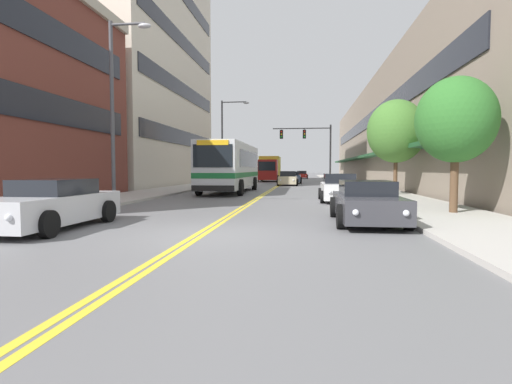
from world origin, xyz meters
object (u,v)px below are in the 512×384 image
object	(u,v)px
car_champagne_parked_left_mid	(239,178)
fire_hydrant	(385,194)
street_tree_right_mid	(396,131)
box_truck	(269,169)
city_bus	(231,165)
car_white_parked_right_mid	(339,188)
street_tree_right_near	(456,120)
car_silver_parked_left_near	(52,205)
street_lamp_left_near	(117,99)
car_red_moving_second	(302,175)
car_dark_grey_parked_right_foreground	(367,203)
car_slate_blue_moving_lead	(292,178)
traffic_signal_mast	(310,142)
car_beige_moving_third	(288,179)
street_lamp_left_far	(226,135)

from	to	relation	value
car_champagne_parked_left_mid	fire_hydrant	distance (m)	26.31
street_tree_right_mid	box_truck	bearing A→B (deg)	109.70
city_bus	car_champagne_parked_left_mid	world-z (taller)	city_bus
car_white_parked_right_mid	street_tree_right_near	distance (m)	7.30
car_silver_parked_left_near	car_champagne_parked_left_mid	distance (m)	31.45
street_lamp_left_near	street_tree_right_mid	xyz separation A→B (m)	(12.94, 8.69, -0.67)
fire_hydrant	car_white_parked_right_mid	bearing A→B (deg)	118.77
car_white_parked_right_mid	car_red_moving_second	bearing A→B (deg)	92.65
car_red_moving_second	car_dark_grey_parked_right_foreground	bearing A→B (deg)	-87.58
car_dark_grey_parked_right_foreground	car_white_parked_right_mid	bearing A→B (deg)	91.01
car_dark_grey_parked_right_foreground	car_slate_blue_moving_lead	distance (m)	33.42
traffic_signal_mast	street_tree_right_near	world-z (taller)	traffic_signal_mast
city_bus	car_red_moving_second	distance (m)	41.01
car_red_moving_second	box_truck	distance (m)	16.77
street_lamp_left_near	car_silver_parked_left_near	bearing A→B (deg)	-82.01
traffic_signal_mast	street_lamp_left_near	bearing A→B (deg)	-107.03
car_white_parked_right_mid	fire_hydrant	distance (m)	3.45
car_white_parked_right_mid	street_tree_right_near	xyz separation A→B (m)	(3.38, -5.90, 2.64)
car_champagne_parked_left_mid	box_truck	size ratio (longest dim) A/B	0.67
car_champagne_parked_left_mid	street_tree_right_near	distance (m)	29.75
car_slate_blue_moving_lead	car_dark_grey_parked_right_foreground	bearing A→B (deg)	-84.32
car_silver_parked_left_near	traffic_signal_mast	xyz separation A→B (m)	(7.38, 32.25, 3.80)
box_truck	fire_hydrant	size ratio (longest dim) A/B	8.26
car_beige_moving_third	street_lamp_left_far	xyz separation A→B (m)	(-5.84, -1.54, 4.20)
car_red_moving_second	car_beige_moving_third	xyz separation A→B (m)	(-1.14, -29.09, 0.05)
street_tree_right_mid	fire_hydrant	size ratio (longest dim) A/B	6.37
street_lamp_left_far	fire_hydrant	distance (m)	23.44
car_silver_parked_left_near	car_white_parked_right_mid	size ratio (longest dim) A/B	1.08
car_champagne_parked_left_mid	traffic_signal_mast	bearing A→B (deg)	6.17
car_champagne_parked_left_mid	street_lamp_left_far	size ratio (longest dim) A/B	0.59
city_bus	street_tree_right_mid	world-z (taller)	street_tree_right_mid
car_beige_moving_third	box_truck	distance (m)	13.24
city_bus	box_truck	distance (m)	24.51
car_silver_parked_left_near	box_truck	world-z (taller)	box_truck
car_slate_blue_moving_lead	box_truck	bearing A→B (deg)	115.91
car_slate_blue_moving_lead	street_tree_right_mid	bearing A→B (deg)	-72.31
car_slate_blue_moving_lead	street_lamp_left_near	bearing A→B (deg)	-101.71
car_white_parked_right_mid	car_slate_blue_moving_lead	xyz separation A→B (m)	(-3.16, 25.21, -0.00)
car_white_parked_right_mid	traffic_signal_mast	world-z (taller)	traffic_signal_mast
box_truck	street_lamp_left_far	size ratio (longest dim) A/B	0.89
car_champagne_parked_left_mid	car_beige_moving_third	world-z (taller)	same
car_champagne_parked_left_mid	street_lamp_left_far	world-z (taller)	street_lamp_left_far
street_lamp_left_near	street_tree_right_near	bearing A→B (deg)	-5.57
traffic_signal_mast	fire_hydrant	xyz separation A→B (m)	(2.85, -25.02, -3.88)
car_silver_parked_left_near	car_beige_moving_third	size ratio (longest dim) A/B	1.13
car_champagne_parked_left_mid	car_slate_blue_moving_lead	xyz separation A→B (m)	(5.45, 4.02, -0.01)
city_bus	street_lamp_left_near	distance (m)	12.40
car_beige_moving_third	street_lamp_left_near	bearing A→B (deg)	-104.31
car_beige_moving_third	traffic_signal_mast	distance (m)	5.39
car_champagne_parked_left_mid	car_red_moving_second	bearing A→B (deg)	76.55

